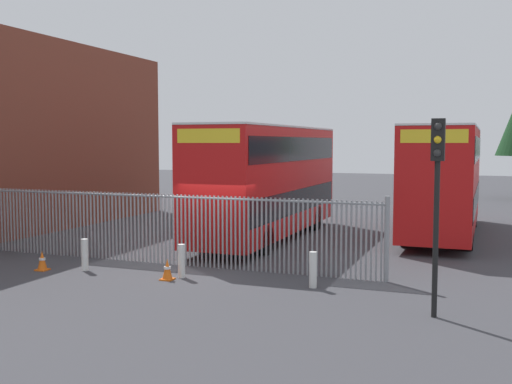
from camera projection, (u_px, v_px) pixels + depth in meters
name	position (u px, v px, depth m)	size (l,w,h in m)	color
ground_plane	(290.00, 231.00, 25.86)	(100.00, 100.00, 0.00)	#3D3D42
palisade_fence	(164.00, 226.00, 18.88)	(13.94, 0.14, 2.35)	gray
double_decker_bus_near_gate	(268.00, 178.00, 23.72)	(2.54, 10.81, 4.42)	red
double_decker_bus_behind_fence_left	(444.00, 176.00, 24.69)	(2.54, 10.81, 4.42)	red
bollard_near_left	(85.00, 255.00, 17.91)	(0.20, 0.20, 0.95)	silver
bollard_center_front	(181.00, 261.00, 16.98)	(0.20, 0.20, 0.95)	silver
bollard_near_right	(313.00, 270.00, 15.80)	(0.20, 0.20, 0.95)	silver
traffic_cone_by_gate	(167.00, 270.00, 16.71)	(0.34, 0.34, 0.59)	orange
traffic_cone_near_kerb	(42.00, 261.00, 17.96)	(0.34, 0.34, 0.59)	orange
traffic_light_kerbside	(437.00, 180.00, 12.92)	(0.28, 0.33, 4.30)	black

